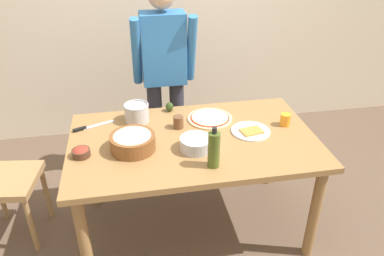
{
  "coord_description": "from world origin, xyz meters",
  "views": [
    {
      "loc": [
        -0.39,
        -2.06,
        2.05
      ],
      "look_at": [
        0.0,
        0.05,
        0.81
      ],
      "focal_mm": 35.39,
      "sensor_mm": 36.0,
      "label": 1
    }
  ],
  "objects_px": {
    "avocado": "(169,107)",
    "pizza_raw_on_board": "(210,118)",
    "plate_with_slice": "(251,131)",
    "popcorn_bowl": "(133,141)",
    "mixing_bowl_steel": "(196,144)",
    "cup_small_brown": "(178,122)",
    "dining_table": "(193,150)",
    "steel_pot": "(137,113)",
    "cup_orange": "(285,120)",
    "small_sauce_bowl": "(81,152)",
    "olive_oil_bottle": "(214,149)",
    "chef_knife": "(89,127)",
    "person_cook": "(164,71)"
  },
  "relations": [
    {
      "from": "steel_pot",
      "to": "cup_small_brown",
      "type": "relative_size",
      "value": 2.04
    },
    {
      "from": "popcorn_bowl",
      "to": "cup_small_brown",
      "type": "bearing_deg",
      "value": 34.48
    },
    {
      "from": "dining_table",
      "to": "olive_oil_bottle",
      "type": "distance_m",
      "value": 0.38
    },
    {
      "from": "person_cook",
      "to": "mixing_bowl_steel",
      "type": "relative_size",
      "value": 8.1
    },
    {
      "from": "pizza_raw_on_board",
      "to": "olive_oil_bottle",
      "type": "distance_m",
      "value": 0.57
    },
    {
      "from": "chef_knife",
      "to": "cup_small_brown",
      "type": "bearing_deg",
      "value": -9.8
    },
    {
      "from": "dining_table",
      "to": "plate_with_slice",
      "type": "relative_size",
      "value": 6.15
    },
    {
      "from": "chef_knife",
      "to": "cup_orange",
      "type": "bearing_deg",
      "value": -8.64
    },
    {
      "from": "avocado",
      "to": "dining_table",
      "type": "bearing_deg",
      "value": -76.09
    },
    {
      "from": "dining_table",
      "to": "olive_oil_bottle",
      "type": "xyz_separation_m",
      "value": [
        0.06,
        -0.32,
        0.2
      ]
    },
    {
      "from": "mixing_bowl_steel",
      "to": "small_sauce_bowl",
      "type": "height_order",
      "value": "mixing_bowl_steel"
    },
    {
      "from": "popcorn_bowl",
      "to": "mixing_bowl_steel",
      "type": "relative_size",
      "value": 1.4
    },
    {
      "from": "small_sauce_bowl",
      "to": "cup_small_brown",
      "type": "relative_size",
      "value": 1.29
    },
    {
      "from": "chef_knife",
      "to": "small_sauce_bowl",
      "type": "bearing_deg",
      "value": -94.2
    },
    {
      "from": "popcorn_bowl",
      "to": "cup_orange",
      "type": "xyz_separation_m",
      "value": [
        1.04,
        0.12,
        -0.02
      ]
    },
    {
      "from": "olive_oil_bottle",
      "to": "avocado",
      "type": "height_order",
      "value": "olive_oil_bottle"
    },
    {
      "from": "popcorn_bowl",
      "to": "olive_oil_bottle",
      "type": "height_order",
      "value": "olive_oil_bottle"
    },
    {
      "from": "plate_with_slice",
      "to": "popcorn_bowl",
      "type": "bearing_deg",
      "value": -174.99
    },
    {
      "from": "pizza_raw_on_board",
      "to": "cup_orange",
      "type": "bearing_deg",
      "value": -19.45
    },
    {
      "from": "person_cook",
      "to": "steel_pot",
      "type": "relative_size",
      "value": 9.34
    },
    {
      "from": "small_sauce_bowl",
      "to": "dining_table",
      "type": "bearing_deg",
      "value": 6.4
    },
    {
      "from": "person_cook",
      "to": "dining_table",
      "type": "bearing_deg",
      "value": -82.86
    },
    {
      "from": "dining_table",
      "to": "pizza_raw_on_board",
      "type": "height_order",
      "value": "pizza_raw_on_board"
    },
    {
      "from": "person_cook",
      "to": "steel_pot",
      "type": "xyz_separation_m",
      "value": [
        -0.25,
        -0.45,
        -0.11
      ]
    },
    {
      "from": "pizza_raw_on_board",
      "to": "cup_orange",
      "type": "xyz_separation_m",
      "value": [
        0.49,
        -0.17,
        0.03
      ]
    },
    {
      "from": "dining_table",
      "to": "steel_pot",
      "type": "bearing_deg",
      "value": 138.65
    },
    {
      "from": "pizza_raw_on_board",
      "to": "small_sauce_bowl",
      "type": "relative_size",
      "value": 2.87
    },
    {
      "from": "person_cook",
      "to": "small_sauce_bowl",
      "type": "relative_size",
      "value": 14.73
    },
    {
      "from": "plate_with_slice",
      "to": "dining_table",
      "type": "bearing_deg",
      "value": -178.51
    },
    {
      "from": "small_sauce_bowl",
      "to": "person_cook",
      "type": "bearing_deg",
      "value": 54.0
    },
    {
      "from": "mixing_bowl_steel",
      "to": "avocado",
      "type": "relative_size",
      "value": 2.86
    },
    {
      "from": "chef_knife",
      "to": "popcorn_bowl",
      "type": "bearing_deg",
      "value": -48.38
    },
    {
      "from": "dining_table",
      "to": "plate_with_slice",
      "type": "bearing_deg",
      "value": 1.49
    },
    {
      "from": "person_cook",
      "to": "small_sauce_bowl",
      "type": "distance_m",
      "value": 1.04
    },
    {
      "from": "popcorn_bowl",
      "to": "dining_table",
      "type": "bearing_deg",
      "value": 8.51
    },
    {
      "from": "pizza_raw_on_board",
      "to": "avocado",
      "type": "relative_size",
      "value": 4.51
    },
    {
      "from": "chef_knife",
      "to": "steel_pot",
      "type": "bearing_deg",
      "value": 7.16
    },
    {
      "from": "small_sauce_bowl",
      "to": "steel_pot",
      "type": "relative_size",
      "value": 0.63
    },
    {
      "from": "pizza_raw_on_board",
      "to": "chef_knife",
      "type": "height_order",
      "value": "pizza_raw_on_board"
    },
    {
      "from": "popcorn_bowl",
      "to": "cup_small_brown",
      "type": "height_order",
      "value": "popcorn_bowl"
    },
    {
      "from": "avocado",
      "to": "pizza_raw_on_board",
      "type": "bearing_deg",
      "value": -34.09
    },
    {
      "from": "pizza_raw_on_board",
      "to": "small_sauce_bowl",
      "type": "distance_m",
      "value": 0.92
    },
    {
      "from": "cup_small_brown",
      "to": "avocado",
      "type": "bearing_deg",
      "value": 96.31
    },
    {
      "from": "mixing_bowl_steel",
      "to": "olive_oil_bottle",
      "type": "xyz_separation_m",
      "value": [
        0.07,
        -0.19,
        0.07
      ]
    },
    {
      "from": "plate_with_slice",
      "to": "steel_pot",
      "type": "relative_size",
      "value": 1.5
    },
    {
      "from": "plate_with_slice",
      "to": "olive_oil_bottle",
      "type": "bearing_deg",
      "value": -135.31
    },
    {
      "from": "small_sauce_bowl",
      "to": "cup_small_brown",
      "type": "xyz_separation_m",
      "value": [
        0.63,
        0.24,
        0.01
      ]
    },
    {
      "from": "small_sauce_bowl",
      "to": "steel_pot",
      "type": "bearing_deg",
      "value": 47.13
    },
    {
      "from": "plate_with_slice",
      "to": "popcorn_bowl",
      "type": "height_order",
      "value": "popcorn_bowl"
    },
    {
      "from": "small_sauce_bowl",
      "to": "cup_small_brown",
      "type": "bearing_deg",
      "value": 20.75
    }
  ]
}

